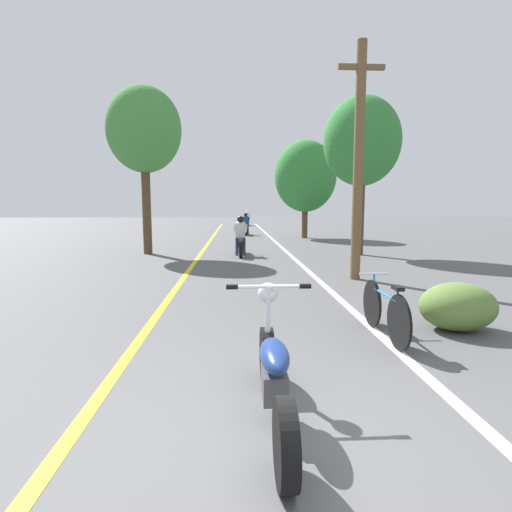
{
  "coord_description": "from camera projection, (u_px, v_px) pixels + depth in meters",
  "views": [
    {
      "loc": [
        -0.4,
        -2.66,
        1.8
      ],
      "look_at": [
        -0.03,
        4.45,
        0.9
      ],
      "focal_mm": 28.0,
      "sensor_mm": 36.0,
      "label": 1
    }
  ],
  "objects": [
    {
      "name": "lane_stripe_edge",
      "position": [
        288.0,
        253.0,
        15.31
      ],
      "size": [
        0.14,
        48.0,
        0.01
      ],
      "primitive_type": "cube",
      "color": "white",
      "rests_on": "ground"
    },
    {
      "name": "bicycle_parked",
      "position": [
        384.0,
        310.0,
        5.46
      ],
      "size": [
        0.44,
        1.69,
        0.82
      ],
      "color": "black",
      "rests_on": "ground"
    },
    {
      "name": "motorcycle_rider_far",
      "position": [
        247.0,
        220.0,
        36.14
      ],
      "size": [
        0.5,
        2.12,
        1.39
      ],
      "color": "black",
      "rests_on": "ground"
    },
    {
      "name": "motorcycle_rider_mid",
      "position": [
        246.0,
        227.0,
        24.6
      ],
      "size": [
        0.5,
        2.08,
        1.37
      ],
      "color": "black",
      "rests_on": "ground"
    },
    {
      "name": "motorcycle_rider_lead",
      "position": [
        240.0,
        241.0,
        14.51
      ],
      "size": [
        0.5,
        2.19,
        1.43
      ],
      "color": "black",
      "rests_on": "ground"
    },
    {
      "name": "roadside_tree_right_near",
      "position": [
        362.0,
        142.0,
        14.26
      ],
      "size": [
        2.76,
        2.48,
        5.68
      ],
      "color": "#513A23",
      "rests_on": "ground"
    },
    {
      "name": "motorcycle_foreground",
      "position": [
        274.0,
        373.0,
        3.33
      ],
      "size": [
        0.8,
        2.08,
        1.07
      ],
      "color": "black",
      "rests_on": "ground"
    },
    {
      "name": "lane_stripe_center",
      "position": [
        201.0,
        253.0,
        15.14
      ],
      "size": [
        0.14,
        48.0,
        0.01
      ],
      "primitive_type": "cube",
      "color": "yellow",
      "rests_on": "ground"
    },
    {
      "name": "roadside_tree_left",
      "position": [
        144.0,
        131.0,
        14.48
      ],
      "size": [
        2.7,
        2.43,
        6.1
      ],
      "color": "#513A23",
      "rests_on": "ground"
    },
    {
      "name": "roadside_bush",
      "position": [
        458.0,
        306.0,
        5.78
      ],
      "size": [
        1.1,
        0.88,
        0.7
      ],
      "color": "#5B7A38",
      "rests_on": "ground"
    },
    {
      "name": "roadside_tree_right_far",
      "position": [
        305.0,
        176.0,
        21.98
      ],
      "size": [
        3.41,
        3.07,
        5.38
      ],
      "color": "#513A23",
      "rests_on": "ground"
    },
    {
      "name": "utility_pole",
      "position": [
        359.0,
        160.0,
        9.51
      ],
      "size": [
        1.1,
        0.24,
        5.6
      ],
      "color": "brown",
      "rests_on": "ground"
    },
    {
      "name": "ground_plane",
      "position": [
        292.0,
        456.0,
        2.89
      ],
      "size": [
        120.0,
        120.0,
        0.0
      ],
      "primitive_type": "plane",
      "color": "#515154"
    }
  ]
}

